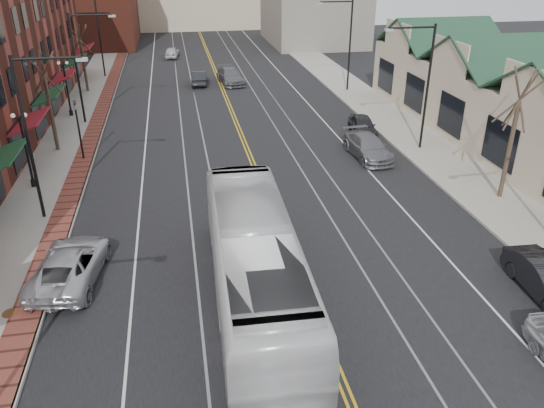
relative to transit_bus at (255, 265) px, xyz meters
name	(u,v)px	position (x,y,z in m)	size (l,w,h in m)	color
sidewalk_left	(49,186)	(-9.94, 12.90, -1.71)	(4.00, 120.00, 0.15)	gray
sidewalk_right	(440,158)	(14.06, 12.90, -1.71)	(4.00, 120.00, 0.15)	gray
building_right	(531,120)	(20.06, 12.90, 0.51)	(8.00, 36.00, 4.60)	beige
backdrop_right	(313,1)	(17.06, 57.90, 3.71)	(12.00, 16.00, 11.00)	slate
streetlight_l_1	(35,123)	(-8.99, 8.90, 3.24)	(3.33, 0.25, 8.00)	black
streetlight_l_2	(81,57)	(-8.99, 24.90, 3.24)	(3.33, 0.25, 8.00)	black
streetlight_l_3	(103,27)	(-8.99, 40.90, 3.24)	(3.33, 0.25, 8.00)	black
streetlight_r_1	(422,75)	(13.10, 14.90, 3.24)	(3.33, 0.25, 8.00)	black
streetlight_r_2	(346,36)	(13.10, 30.90, 3.24)	(3.33, 0.25, 8.00)	black
lamppost_l_2	(27,152)	(-10.74, 12.90, 0.41)	(0.84, 0.28, 4.27)	black
lamppost_l_3	(67,90)	(-10.74, 26.90, 0.41)	(0.84, 0.28, 4.27)	black
tree_left_near	(49,100)	(-10.44, 18.90, 1.73)	(1.78, 1.37, 6.48)	#382B21
tree_left_far	(83,57)	(-10.44, 34.90, 1.49)	(1.66, 1.28, 6.02)	#382B21
tree_right_mid	(513,133)	(14.56, 6.90, 1.96)	(1.90, 1.46, 6.93)	#382B21
manhole_far	(11,313)	(-9.14, 0.90, -1.63)	(0.60, 0.60, 0.02)	#592D19
traffic_signal	(78,125)	(-8.54, 16.90, 0.56)	(0.18, 0.15, 3.80)	black
transit_bus	(255,265)	(0.00, 0.00, 0.00)	(3.00, 12.84, 3.58)	white
parked_suv	(70,265)	(-7.24, 3.02, -1.06)	(2.42, 5.25, 1.46)	silver
parked_car_c	(368,147)	(9.56, 14.15, -1.07)	(2.01, 4.95, 1.44)	slate
parked_car_d	(363,126)	(10.75, 18.55, -1.11)	(1.61, 4.00, 1.36)	black
distant_car_left	(199,78)	(0.01, 35.99, -1.12)	(1.42, 4.06, 1.34)	black
distant_car_right	(230,76)	(3.09, 35.84, -1.05)	(2.07, 5.10, 1.48)	slate
distant_car_far	(172,52)	(-2.43, 50.25, -1.14)	(1.54, 3.82, 1.30)	silver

